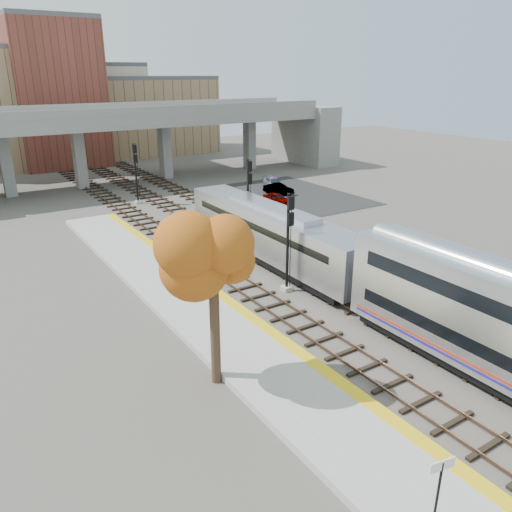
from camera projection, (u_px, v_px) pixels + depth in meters
ground at (376, 329)px, 27.34m from camera, size 160.00×160.00×0.00m
platform at (267, 366)px, 23.60m from camera, size 4.50×60.00×0.35m
yellow_strip at (299, 352)px, 24.50m from camera, size 0.70×60.00×0.01m
tracks at (264, 258)px, 37.64m from camera, size 10.70×95.00×0.25m
overpass at (149, 134)px, 63.29m from camera, size 54.00×12.00×9.50m
buildings_far at (74, 108)px, 77.71m from camera, size 43.00×21.00×20.60m
parking_lot at (284, 196)px, 56.51m from camera, size 14.00×18.00×0.04m
locomotive at (271, 232)px, 36.28m from camera, size 3.02×19.05×4.10m
signal_mast_near at (288, 246)px, 31.08m from camera, size 0.60×0.64×6.40m
signal_mast_mid at (248, 200)px, 42.00m from camera, size 0.60×0.64×6.53m
signal_mast_far at (136, 176)px, 52.34m from camera, size 0.60×0.64×6.33m
station_sign at (440, 478)px, 14.77m from camera, size 0.89×0.23×2.27m
tree at (213, 257)px, 20.69m from camera, size 3.60×3.60×8.14m
car_a at (277, 198)px, 53.12m from camera, size 2.15×3.50×1.11m
car_b at (279, 189)px, 57.12m from camera, size 2.47×3.82×1.19m
car_c at (274, 183)px, 60.31m from camera, size 2.55×4.34×1.18m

